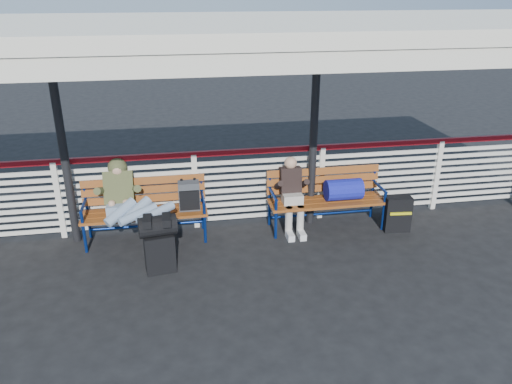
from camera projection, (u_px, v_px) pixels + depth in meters
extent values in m
plane|color=black|center=(207.00, 294.00, 6.16)|extent=(60.00, 60.00, 0.00)
cube|color=silver|center=(195.00, 191.00, 7.66)|extent=(12.00, 0.04, 1.04)
cube|color=maroon|center=(194.00, 154.00, 7.43)|extent=(12.00, 0.06, 0.08)
cube|color=silver|center=(191.00, 27.00, 5.80)|extent=(12.60, 3.60, 0.16)
cube|color=silver|center=(203.00, 59.00, 4.26)|extent=(12.60, 0.06, 0.30)
cylinder|color=black|center=(62.00, 144.00, 6.89)|extent=(0.12, 0.12, 3.00)
cylinder|color=black|center=(314.00, 132.00, 7.47)|extent=(0.12, 0.12, 3.00)
cube|color=black|center=(160.00, 253.00, 6.57)|extent=(0.42, 0.29, 0.53)
cylinder|color=black|center=(158.00, 226.00, 6.42)|extent=(0.52, 0.34, 0.27)
cube|color=brown|center=(145.00, 213.00, 7.28)|extent=(1.80, 0.50, 0.04)
cube|color=brown|center=(144.00, 190.00, 7.41)|extent=(1.80, 0.10, 0.40)
cylinder|color=navy|center=(85.00, 238.00, 7.05)|extent=(0.04, 0.04, 0.45)
cylinder|color=navy|center=(205.00, 229.00, 7.32)|extent=(0.04, 0.04, 0.45)
cylinder|color=navy|center=(87.00, 210.00, 7.39)|extent=(0.04, 0.04, 0.90)
cylinder|color=navy|center=(202.00, 202.00, 7.66)|extent=(0.04, 0.04, 0.90)
cube|color=#45474C|center=(189.00, 196.00, 7.29)|extent=(0.31, 0.19, 0.43)
cube|color=brown|center=(327.00, 202.00, 7.67)|extent=(1.80, 0.50, 0.04)
cube|color=brown|center=(323.00, 179.00, 7.80)|extent=(1.80, 0.10, 0.40)
cylinder|color=navy|center=(276.00, 225.00, 7.44)|extent=(0.04, 0.04, 0.45)
cylinder|color=navy|center=(383.00, 216.00, 7.71)|extent=(0.04, 0.04, 0.45)
cylinder|color=navy|center=(270.00, 199.00, 7.78)|extent=(0.04, 0.04, 0.90)
cylinder|color=navy|center=(373.00, 191.00, 8.05)|extent=(0.04, 0.04, 0.90)
cylinder|color=#131094|center=(344.00, 190.00, 7.64)|extent=(0.56, 0.33, 0.33)
cube|color=#94ACC7|center=(120.00, 210.00, 7.19)|extent=(0.36, 0.26, 0.18)
cube|color=#424726|center=(119.00, 188.00, 7.27)|extent=(0.42, 0.38, 0.53)
sphere|color=#424726|center=(117.00, 167.00, 7.25)|extent=(0.28, 0.28, 0.28)
sphere|color=tan|center=(117.00, 169.00, 7.22)|extent=(0.21, 0.21, 0.21)
cube|color=black|center=(147.00, 221.00, 6.30)|extent=(0.11, 0.27, 0.10)
cube|color=black|center=(166.00, 220.00, 6.34)|extent=(0.11, 0.27, 0.10)
cube|color=#B8B2A7|center=(292.00, 199.00, 7.58)|extent=(0.30, 0.24, 0.16)
cube|color=black|center=(290.00, 180.00, 7.61)|extent=(0.32, 0.23, 0.42)
sphere|color=tan|center=(291.00, 163.00, 7.52)|extent=(0.19, 0.19, 0.19)
cylinder|color=#B8B2A7|center=(289.00, 221.00, 7.51)|extent=(0.11, 0.11, 0.46)
cylinder|color=#B8B2A7|center=(300.00, 220.00, 7.54)|extent=(0.11, 0.11, 0.46)
cube|color=silver|center=(290.00, 236.00, 7.49)|extent=(0.10, 0.24, 0.10)
cube|color=silver|center=(302.00, 235.00, 7.52)|extent=(0.10, 0.24, 0.10)
cube|color=black|center=(397.00, 214.00, 7.68)|extent=(0.42, 0.26, 0.56)
cube|color=yellow|center=(401.00, 214.00, 7.54)|extent=(0.33, 0.05, 0.04)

